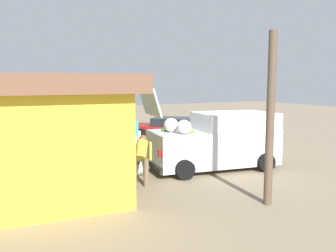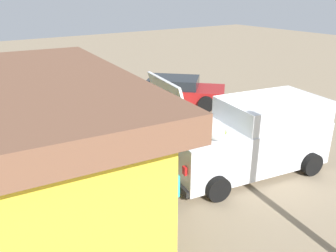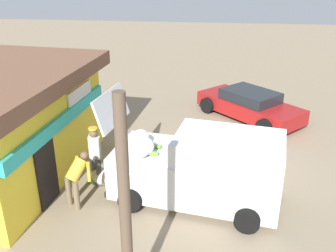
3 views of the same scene
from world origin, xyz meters
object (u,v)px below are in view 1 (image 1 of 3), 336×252
object	(u,v)px
delivery_van	(217,141)
paint_bucket	(117,158)
vendor_standing	(133,145)
unloaded_banana_pile	(138,169)
storefront_bar	(43,130)
customer_bending	(141,156)
parked_sedan	(174,129)

from	to	relation	value
delivery_van	paint_bucket	bearing A→B (deg)	48.73
vendor_standing	unloaded_banana_pile	distance (m)	0.81
delivery_van	unloaded_banana_pile	world-z (taller)	delivery_van
storefront_bar	customer_bending	world-z (taller)	storefront_bar
storefront_bar	parked_sedan	distance (m)	9.26
parked_sedan	unloaded_banana_pile	xyz separation A→B (m)	(-5.58, 4.53, -0.34)
delivery_van	parked_sedan	world-z (taller)	delivery_van
unloaded_banana_pile	paint_bucket	size ratio (longest dim) A/B	2.73
paint_bucket	storefront_bar	bearing A→B (deg)	122.43
parked_sedan	vendor_standing	distance (m)	7.31
storefront_bar	parked_sedan	bearing A→B (deg)	-53.66
paint_bucket	parked_sedan	bearing A→B (deg)	-51.32
storefront_bar	customer_bending	xyz separation A→B (m)	(-1.18, -2.53, -0.78)
storefront_bar	delivery_van	xyz separation A→B (m)	(-0.60, -5.68, -0.68)
parked_sedan	vendor_standing	xyz separation A→B (m)	(-5.58, 4.70, 0.45)
customer_bending	unloaded_banana_pile	world-z (taller)	customer_bending
parked_sedan	vendor_standing	world-z (taller)	vendor_standing
storefront_bar	unloaded_banana_pile	bearing A→B (deg)	-92.69
customer_bending	parked_sedan	bearing A→B (deg)	-36.33
delivery_van	vendor_standing	size ratio (longest dim) A/B	2.77
storefront_bar	customer_bending	distance (m)	2.90
parked_sedan	delivery_van	bearing A→B (deg)	164.09
storefront_bar	vendor_standing	bearing A→B (deg)	-92.84
parked_sedan	vendor_standing	size ratio (longest dim) A/B	2.46
paint_bucket	vendor_standing	bearing A→B (deg)	174.35
paint_bucket	unloaded_banana_pile	bearing A→B (deg)	179.25
vendor_standing	paint_bucket	distance (m)	2.16
vendor_standing	paint_bucket	size ratio (longest dim) A/B	5.23
delivery_van	unloaded_banana_pile	bearing A→B (deg)	80.69
storefront_bar	unloaded_banana_pile	world-z (taller)	storefront_bar
parked_sedan	customer_bending	world-z (taller)	customer_bending
storefront_bar	parked_sedan	xyz separation A→B (m)	(5.45, -7.41, -1.09)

